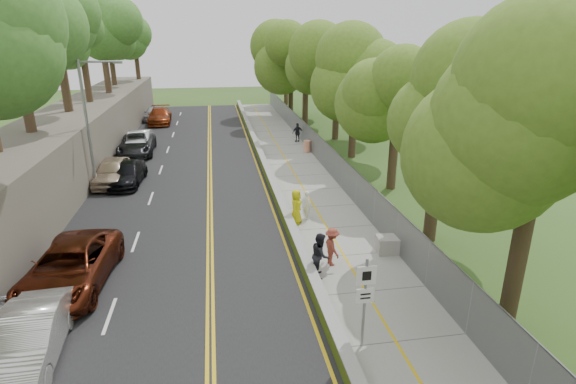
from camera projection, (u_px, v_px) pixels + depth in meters
ground at (310, 298)px, 16.92m from camera, size 140.00×140.00×0.00m
road at (184, 182)px, 30.02m from camera, size 11.20×66.00×0.04m
sidewalk at (301, 176)px, 31.24m from camera, size 4.20×66.00×0.05m
jersey_barrier at (268, 174)px, 30.79m from camera, size 0.42×66.00×0.60m
rock_embankment at (50, 158)px, 28.10m from camera, size 5.00×66.00×4.00m
chainlink_fence at (330, 161)px, 31.24m from camera, size 0.04×66.00×2.00m
trees_embankment at (32, 12)px, 25.32m from camera, size 6.40×66.00×13.00m
trees_fenceside at (368, 72)px, 29.58m from camera, size 7.00×66.00×14.00m
streetlight at (90, 118)px, 26.75m from camera, size 2.52×0.22×8.00m
signpost at (365, 294)px, 13.62m from camera, size 0.62×0.09×3.10m
construction_barrel at (307, 146)px, 37.21m from camera, size 0.58×0.58×0.95m
concrete_block at (389, 245)px, 20.23m from camera, size 1.19×0.94×0.74m
car_1 at (29, 339)px, 13.38m from camera, size 1.94×4.81×1.55m
car_2 at (70, 267)px, 17.34m from camera, size 3.22×6.23×1.68m
car_3 at (127, 174)px, 29.30m from camera, size 2.28×4.93×1.40m
car_4 at (112, 171)px, 29.33m from camera, size 2.03×4.88×1.65m
car_5 at (139, 142)px, 37.29m from camera, size 1.82×5.03×1.65m
car_6 at (137, 144)px, 36.53m from camera, size 2.83×5.86×1.61m
car_7 at (160, 116)px, 48.80m from camera, size 2.54×5.83×1.67m
car_8 at (154, 113)px, 50.75m from camera, size 2.16×4.73×1.57m
painter_0 at (296, 207)px, 23.14m from camera, size 0.91×1.06×1.83m
painter_1 at (308, 205)px, 23.74m from camera, size 0.41×0.59×1.56m
painter_2 at (320, 255)px, 18.09m from camera, size 0.90×1.05×1.87m
painter_3 at (332, 247)px, 18.99m from camera, size 0.79×1.17×1.67m
person_far at (298, 133)px, 40.48m from camera, size 1.07×0.61×1.71m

